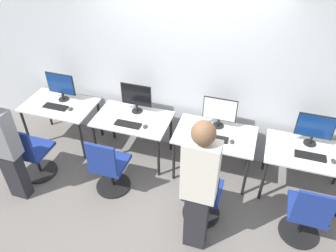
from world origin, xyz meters
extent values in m
plane|color=slate|center=(0.00, 0.00, 0.00)|extent=(20.00, 20.00, 0.00)
cube|color=#B7BCC1|center=(0.00, 0.81, 1.40)|extent=(12.00, 0.05, 2.80)
cube|color=silver|center=(-1.81, 0.34, 0.70)|extent=(1.08, 0.69, 0.02)
cylinder|color=black|center=(-2.30, 0.05, 0.34)|extent=(0.04, 0.04, 0.69)
cylinder|color=black|center=(-1.32, 0.05, 0.34)|extent=(0.04, 0.04, 0.69)
cylinder|color=black|center=(-2.30, 0.64, 0.34)|extent=(0.04, 0.04, 0.69)
cylinder|color=black|center=(-1.32, 0.64, 0.34)|extent=(0.04, 0.04, 0.69)
cylinder|color=black|center=(-1.81, 0.48, 0.72)|extent=(0.16, 0.16, 0.01)
cylinder|color=black|center=(-1.81, 0.48, 0.78)|extent=(0.04, 0.04, 0.11)
cube|color=black|center=(-1.81, 0.48, 0.99)|extent=(0.46, 0.01, 0.34)
cube|color=navy|center=(-1.81, 0.48, 0.99)|extent=(0.43, 0.01, 0.32)
cube|color=black|center=(-1.81, 0.25, 0.72)|extent=(0.37, 0.13, 0.02)
ellipsoid|color=#333333|center=(-1.56, 0.26, 0.73)|extent=(0.06, 0.09, 0.03)
cylinder|color=black|center=(-1.79, -0.43, 0.01)|extent=(0.48, 0.48, 0.03)
cylinder|color=black|center=(-1.79, -0.43, 0.23)|extent=(0.04, 0.04, 0.40)
cube|color=navy|center=(-1.79, -0.43, 0.45)|extent=(0.44, 0.44, 0.05)
cube|color=navy|center=(-1.79, -0.63, 0.70)|extent=(0.40, 0.04, 0.44)
cube|color=#232328|center=(-1.78, -0.85, 0.37)|extent=(0.25, 0.16, 0.74)
cube|color=silver|center=(-0.60, 0.34, 0.70)|extent=(1.08, 0.69, 0.02)
cylinder|color=black|center=(-1.09, 0.05, 0.34)|extent=(0.04, 0.04, 0.69)
cylinder|color=black|center=(-0.11, 0.05, 0.34)|extent=(0.04, 0.04, 0.69)
cylinder|color=black|center=(-1.09, 0.64, 0.34)|extent=(0.04, 0.04, 0.69)
cylinder|color=black|center=(-0.11, 0.64, 0.34)|extent=(0.04, 0.04, 0.69)
cylinder|color=black|center=(-0.60, 0.53, 0.72)|extent=(0.16, 0.16, 0.01)
cylinder|color=black|center=(-0.60, 0.53, 0.78)|extent=(0.04, 0.04, 0.11)
cube|color=black|center=(-0.60, 0.53, 0.99)|extent=(0.46, 0.01, 0.34)
cube|color=black|center=(-0.60, 0.52, 0.99)|extent=(0.43, 0.01, 0.32)
cube|color=black|center=(-0.60, 0.18, 0.72)|extent=(0.37, 0.13, 0.02)
ellipsoid|color=#333333|center=(-0.35, 0.20, 0.73)|extent=(0.06, 0.09, 0.03)
cylinder|color=black|center=(-0.65, -0.35, 0.01)|extent=(0.48, 0.48, 0.03)
cylinder|color=black|center=(-0.65, -0.35, 0.23)|extent=(0.04, 0.04, 0.40)
cube|color=navy|center=(-0.65, -0.35, 0.45)|extent=(0.44, 0.44, 0.05)
cube|color=navy|center=(-0.65, -0.55, 0.70)|extent=(0.40, 0.04, 0.44)
cube|color=silver|center=(0.60, 0.34, 0.70)|extent=(1.08, 0.69, 0.02)
cylinder|color=black|center=(0.11, 0.05, 0.34)|extent=(0.04, 0.04, 0.69)
cylinder|color=black|center=(1.09, 0.05, 0.34)|extent=(0.04, 0.04, 0.69)
cylinder|color=black|center=(0.11, 0.64, 0.34)|extent=(0.04, 0.04, 0.69)
cylinder|color=black|center=(1.09, 0.64, 0.34)|extent=(0.04, 0.04, 0.69)
cylinder|color=black|center=(0.60, 0.53, 0.72)|extent=(0.16, 0.16, 0.01)
cylinder|color=black|center=(0.60, 0.53, 0.78)|extent=(0.04, 0.04, 0.11)
cube|color=black|center=(0.60, 0.54, 0.99)|extent=(0.46, 0.01, 0.34)
cube|color=silver|center=(0.60, 0.53, 0.99)|extent=(0.43, 0.01, 0.32)
cube|color=black|center=(0.60, 0.25, 0.72)|extent=(0.37, 0.13, 0.02)
ellipsoid|color=#333333|center=(0.84, 0.24, 0.73)|extent=(0.06, 0.09, 0.03)
cylinder|color=black|center=(0.63, -0.44, 0.01)|extent=(0.48, 0.48, 0.03)
cylinder|color=black|center=(0.63, -0.44, 0.23)|extent=(0.04, 0.04, 0.40)
cube|color=navy|center=(0.63, -0.44, 0.45)|extent=(0.44, 0.44, 0.05)
cube|color=navy|center=(0.63, -0.64, 0.70)|extent=(0.40, 0.04, 0.44)
cube|color=#232328|center=(0.65, -0.86, 0.41)|extent=(0.25, 0.16, 0.83)
cube|color=silver|center=(0.65, -0.86, 1.19)|extent=(0.36, 0.20, 0.72)
sphere|color=brown|center=(0.65, -0.86, 1.66)|extent=(0.23, 0.23, 0.23)
cube|color=silver|center=(1.81, 0.34, 0.70)|extent=(1.08, 0.69, 0.02)
cylinder|color=black|center=(1.32, 0.05, 0.34)|extent=(0.04, 0.04, 0.69)
cylinder|color=black|center=(1.32, 0.64, 0.34)|extent=(0.04, 0.04, 0.69)
cylinder|color=black|center=(1.81, 0.53, 0.72)|extent=(0.16, 0.16, 0.01)
cylinder|color=black|center=(1.81, 0.53, 0.78)|extent=(0.04, 0.04, 0.11)
cube|color=black|center=(1.81, 0.53, 0.99)|extent=(0.46, 0.01, 0.34)
cube|color=navy|center=(1.81, 0.52, 0.99)|extent=(0.43, 0.01, 0.32)
cube|color=black|center=(1.81, 0.26, 0.72)|extent=(0.37, 0.13, 0.02)
ellipsoid|color=#333333|center=(2.07, 0.24, 0.73)|extent=(0.06, 0.09, 0.03)
cylinder|color=black|center=(1.83, -0.36, 0.01)|extent=(0.48, 0.48, 0.03)
cylinder|color=black|center=(1.83, -0.36, 0.23)|extent=(0.04, 0.04, 0.40)
cube|color=navy|center=(1.83, -0.36, 0.45)|extent=(0.44, 0.44, 0.05)
cube|color=navy|center=(1.83, -0.56, 0.70)|extent=(0.40, 0.04, 0.44)
camera|label=1|loc=(1.03, -3.12, 3.48)|focal=35.00mm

